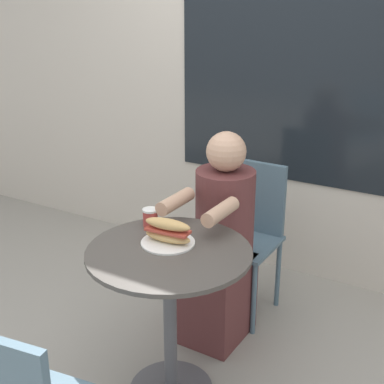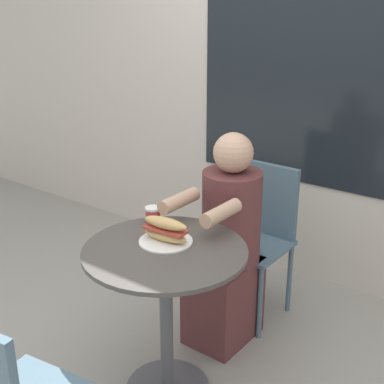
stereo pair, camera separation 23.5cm
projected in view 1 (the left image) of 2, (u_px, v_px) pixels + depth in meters
The scene contains 6 objects.
storefront_wall at pixel (296, 57), 3.19m from camera, with size 8.00×0.09×2.80m.
cafe_table at pixel (170, 291), 2.33m from camera, with size 0.71×0.71×0.74m.
diner_chair at pixel (249, 224), 3.05m from camera, with size 0.39×0.39×0.87m.
seated_diner at pixel (221, 251), 2.78m from camera, with size 0.32×0.55×1.13m.
sandwich_on_plate at pixel (168, 233), 2.31m from camera, with size 0.24×0.24×0.11m.
drink_cup at pixel (150, 217), 2.49m from camera, with size 0.07×0.07×0.08m.
Camera 1 is at (1.10, -1.71, 1.77)m, focal length 50.00 mm.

